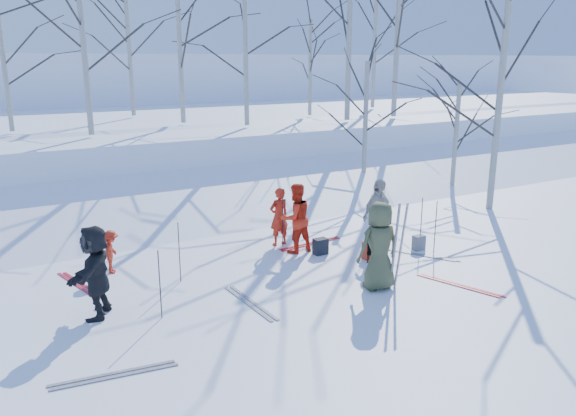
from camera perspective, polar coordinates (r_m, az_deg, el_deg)
ground at (r=12.43m, az=3.50°, el=-7.34°), size 120.00×120.00×0.00m
snow_ramp at (r=18.33m, az=-8.65°, el=0.34°), size 70.00×9.49×4.12m
snow_plateau at (r=27.57m, az=-16.49°, el=6.56°), size 70.00×18.00×2.20m
far_hill at (r=48.07m, az=-22.79°, el=10.53°), size 90.00×30.00×6.00m
skier_olive_center at (r=11.83m, az=9.25°, el=-3.83°), size 0.98×0.70×1.89m
skier_red_north at (r=14.49m, az=-0.92°, el=-0.88°), size 0.58×0.41×1.52m
skier_redor_behind at (r=13.93m, az=0.79°, el=-1.04°), size 0.87×0.68×1.75m
skier_red_seated at (r=13.29m, az=-17.51°, el=-4.25°), size 0.59×0.74×1.00m
skier_cream_east at (r=14.15m, az=9.10°, el=-0.77°), size 1.16×0.71×1.85m
skier_grey_west at (r=11.06m, az=-18.96°, el=-6.11°), size 1.27×1.69×1.78m
dog at (r=13.43m, az=8.86°, el=-4.64°), size 0.38×0.64×0.50m
upright_ski_left at (r=11.80m, az=10.79°, el=-3.92°), size 0.12×0.17×1.90m
upright_ski_right at (r=11.88m, az=11.41°, el=-3.81°), size 0.15×0.23×1.89m
ski_pair_a at (r=14.32m, az=13.22°, el=-4.64°), size 1.84×2.07×0.02m
ski_pair_b at (r=12.67m, az=17.02°, el=-7.51°), size 1.32×2.02×0.02m
ski_pair_c at (r=11.33m, az=-3.85°, el=-9.59°), size 0.36×1.92×0.02m
ski_pair_d at (r=9.36m, az=-17.21°, el=-15.90°), size 0.69×1.95×0.02m
ski_pair_e at (r=14.77m, az=2.30°, el=-3.64°), size 0.53×1.93×0.02m
ski_pair_f at (r=12.95m, az=-20.42°, el=-7.32°), size 1.06×1.99×0.02m
ski_pole_a at (r=14.64m, az=13.37°, el=-1.50°), size 0.02×0.02×1.34m
ski_pole_b at (r=12.34m, az=-10.98°, el=-4.45°), size 0.02×0.02×1.34m
ski_pole_c at (r=10.72m, az=-12.89°, el=-7.58°), size 0.02×0.02×1.34m
ski_pole_d at (r=14.41m, az=14.75°, el=-1.86°), size 0.02×0.02×1.34m
ski_pole_e at (r=14.38m, az=-0.55°, el=-1.39°), size 0.02×0.02×1.34m
ski_pole_f at (r=14.99m, az=1.14°, el=-0.71°), size 0.02×0.02×1.34m
backpack_red at (r=13.78m, az=8.27°, el=-4.28°), size 0.32×0.22×0.42m
backpack_grey at (r=14.65m, az=13.14°, el=-3.45°), size 0.30×0.20×0.38m
backpack_dark at (r=13.98m, az=3.32°, el=-3.91°), size 0.34×0.24×0.40m
birch_plateau_a at (r=30.91m, az=8.81°, el=16.08°), size 5.13×5.13×6.47m
birch_plateau_b at (r=22.48m, az=-26.88°, el=12.79°), size 3.80×3.80×4.58m
birch_plateau_c at (r=26.15m, az=11.11°, el=18.35°), size 6.48×6.48×8.40m
birch_plateau_d at (r=20.37m, az=-20.06°, el=15.40°), size 4.79×4.79×5.98m
birch_plateau_g at (r=24.35m, az=6.27°, el=18.49°), size 6.29×6.29×8.13m
birch_plateau_h at (r=22.16m, az=-4.32°, el=15.23°), size 4.31×4.31×5.30m
birch_plateau_i at (r=26.20m, az=2.26°, el=14.02°), size 3.55×3.55×4.22m
birch_plateau_j at (r=23.41m, az=-10.93°, el=15.78°), size 4.76×4.76×5.94m
birch_plateau_k at (r=26.98m, az=-15.81°, el=15.11°), size 4.61×4.61×5.72m
birch_edge_b at (r=18.82m, az=20.64°, el=9.74°), size 5.25×5.25×6.64m
birch_edge_c at (r=21.24m, az=16.67°, el=6.84°), size 3.34×3.34×3.91m
birch_edge_e at (r=20.50m, az=7.85°, el=8.08°), size 3.85×3.85×4.64m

